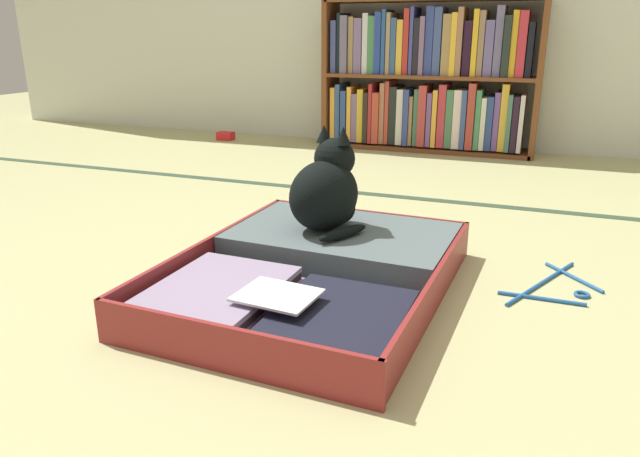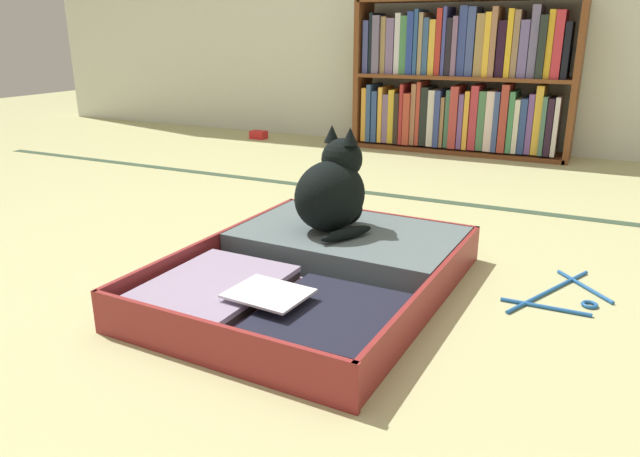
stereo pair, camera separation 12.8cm
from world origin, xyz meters
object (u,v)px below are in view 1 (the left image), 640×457
(open_suitcase, at_px, (320,268))
(small_red_pouch, at_px, (226,136))
(bookshelf, at_px, (428,80))
(black_cat, at_px, (327,191))
(clothes_hanger, at_px, (555,287))

(open_suitcase, relative_size, small_red_pouch, 8.99)
(small_red_pouch, bearing_deg, bookshelf, 5.49)
(black_cat, bearing_deg, bookshelf, 92.31)
(bookshelf, relative_size, black_cat, 4.05)
(clothes_hanger, xyz_separation_m, small_red_pouch, (-1.96, 1.71, 0.02))
(bookshelf, height_order, black_cat, bookshelf)
(open_suitcase, bearing_deg, small_red_pouch, 125.52)
(open_suitcase, distance_m, clothes_hanger, 0.63)
(clothes_hanger, bearing_deg, bookshelf, 111.41)
(black_cat, height_order, clothes_hanger, black_cat)
(bookshelf, relative_size, clothes_hanger, 3.31)
(bookshelf, distance_m, black_cat, 1.87)
(bookshelf, bearing_deg, black_cat, -87.69)
(small_red_pouch, bearing_deg, open_suitcase, -54.48)
(open_suitcase, distance_m, small_red_pouch, 2.34)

